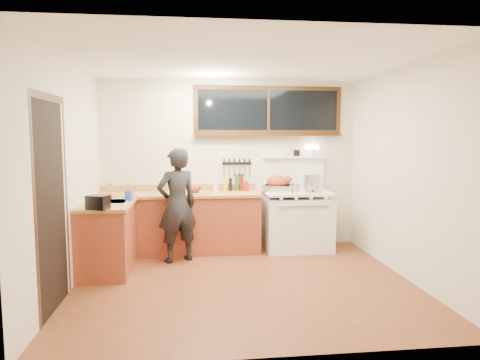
{
  "coord_description": "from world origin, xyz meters",
  "views": [
    {
      "loc": [
        -0.62,
        -4.93,
        1.76
      ],
      "look_at": [
        0.05,
        0.85,
        1.15
      ],
      "focal_mm": 32.0,
      "sensor_mm": 36.0,
      "label": 1
    }
  ],
  "objects": [
    {
      "name": "counter_left",
      "position": [
        -1.7,
        0.62,
        0.45
      ],
      "size": [
        0.64,
        1.09,
        0.9
      ],
      "color": "maroon",
      "rests_on": "ground"
    },
    {
      "name": "vintage_stove",
      "position": [
        1.0,
        1.41,
        0.47
      ],
      "size": [
        1.02,
        0.74,
        1.6
      ],
      "color": "white",
      "rests_on": "ground"
    },
    {
      "name": "man",
      "position": [
        -0.81,
        0.99,
        0.8
      ],
      "size": [
        0.69,
        0.59,
        1.59
      ],
      "color": "black",
      "rests_on": "ground"
    },
    {
      "name": "sink_unit",
      "position": [
        -1.68,
        0.7,
        0.85
      ],
      "size": [
        0.5,
        0.45,
        0.37
      ],
      "color": "white",
      "rests_on": "counter_left"
    },
    {
      "name": "back_window",
      "position": [
        0.6,
        1.72,
        2.06
      ],
      "size": [
        2.32,
        0.13,
        0.77
      ],
      "color": "black",
      "rests_on": "room_shell"
    },
    {
      "name": "ground_plane",
      "position": [
        0.0,
        0.0,
        -0.01
      ],
      "size": [
        4.0,
        3.5,
        0.02
      ],
      "primitive_type": "cube",
      "color": "#5B2C17"
    },
    {
      "name": "knife_strip",
      "position": [
        0.1,
        1.73,
        1.31
      ],
      "size": [
        0.46,
        0.03,
        0.28
      ],
      "color": "black",
      "rests_on": "room_shell"
    },
    {
      "name": "room_shell",
      "position": [
        0.0,
        0.0,
        1.65
      ],
      "size": [
        4.1,
        3.6,
        2.65
      ],
      "color": "beige",
      "rests_on": "ground"
    },
    {
      "name": "soap_bottle",
      "position": [
        -1.43,
        0.74,
        0.99
      ],
      "size": [
        0.11,
        0.11,
        0.19
      ],
      "color": "blue",
      "rests_on": "counter_left"
    },
    {
      "name": "counter_back",
      "position": [
        -0.8,
        1.45,
        0.45
      ],
      "size": [
        2.44,
        0.64,
        1.0
      ],
      "color": "maroon",
      "rests_on": "ground"
    },
    {
      "name": "stockpot",
      "position": [
        1.29,
        1.68,
        1.02
      ],
      "size": [
        0.3,
        0.3,
        0.25
      ],
      "color": "silver",
      "rests_on": "vintage_stove"
    },
    {
      "name": "roast_turkey",
      "position": [
        0.71,
        1.49,
        1.0
      ],
      "size": [
        0.51,
        0.45,
        0.25
      ],
      "color": "silver",
      "rests_on": "vintage_stove"
    },
    {
      "name": "coffee_tin",
      "position": [
        0.22,
        1.62,
        0.97
      ],
      "size": [
        0.11,
        0.09,
        0.14
      ],
      "color": "maroon",
      "rests_on": "counter_back"
    },
    {
      "name": "bottle_cluster",
      "position": [
        0.06,
        1.63,
        1.02
      ],
      "size": [
        0.31,
        0.07,
        0.26
      ],
      "color": "black",
      "rests_on": "counter_back"
    },
    {
      "name": "left_doorway",
      "position": [
        -1.99,
        -0.55,
        1.09
      ],
      "size": [
        0.02,
        1.04,
        2.17
      ],
      "color": "black",
      "rests_on": "ground"
    },
    {
      "name": "pitcher",
      "position": [
        -0.24,
        1.61,
        0.98
      ],
      "size": [
        0.11,
        0.11,
        0.16
      ],
      "color": "white",
      "rests_on": "counter_back"
    },
    {
      "name": "toaster",
      "position": [
        -1.7,
        0.15,
        0.98
      ],
      "size": [
        0.28,
        0.24,
        0.16
      ],
      "color": "black",
      "rests_on": "counter_left"
    },
    {
      "name": "cutting_board",
      "position": [
        -0.58,
        1.33,
        0.95
      ],
      "size": [
        0.49,
        0.42,
        0.14
      ],
      "color": "#AE7A45",
      "rests_on": "counter_back"
    },
    {
      "name": "pot_lid",
      "position": [
        1.21,
        1.28,
        0.91
      ],
      "size": [
        0.34,
        0.34,
        0.04
      ],
      "color": "silver",
      "rests_on": "vintage_stove"
    },
    {
      "name": "saucepan",
      "position": [
        0.99,
        1.55,
        0.96
      ],
      "size": [
        0.2,
        0.28,
        0.11
      ],
      "color": "silver",
      "rests_on": "vintage_stove"
    }
  ]
}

